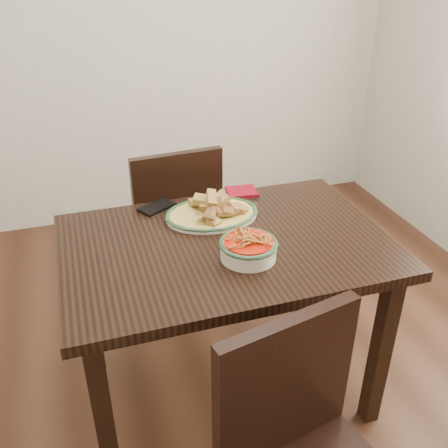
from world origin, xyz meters
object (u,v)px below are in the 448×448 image
object	(u,v)px
dining_table	(226,265)
chair_far	(173,221)
smartphone	(157,207)
fish_plate	(212,207)
noodle_bowl	(248,247)

from	to	relation	value
dining_table	chair_far	xyz separation A→B (m)	(-0.06, 0.66, -0.15)
dining_table	smartphone	xyz separation A→B (m)	(-0.19, 0.33, 0.11)
smartphone	dining_table	bearing A→B (deg)	-90.83
fish_plate	chair_far	bearing A→B (deg)	97.71
dining_table	noodle_bowl	size ratio (longest dim) A/B	5.81
chair_far	noodle_bowl	size ratio (longest dim) A/B	4.41
chair_far	smartphone	distance (m)	0.43
fish_plate	noodle_bowl	distance (m)	0.32
dining_table	fish_plate	bearing A→B (deg)	88.48
fish_plate	smartphone	xyz separation A→B (m)	(-0.19, 0.14, -0.04)
fish_plate	smartphone	size ratio (longest dim) A/B	2.49
chair_far	fish_plate	bearing A→B (deg)	93.22
chair_far	smartphone	size ratio (longest dim) A/B	6.11
dining_table	noodle_bowl	world-z (taller)	noodle_bowl
dining_table	fish_plate	world-z (taller)	fish_plate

